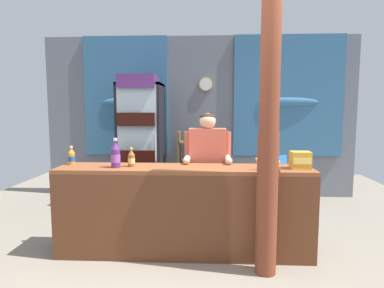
# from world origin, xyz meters

# --- Properties ---
(ground_plane) EXTENTS (7.47, 7.47, 0.00)m
(ground_plane) POSITION_xyz_m (0.00, 1.15, 0.00)
(ground_plane) COLOR gray
(back_wall_curtained) EXTENTS (5.38, 0.22, 2.78)m
(back_wall_curtained) POSITION_xyz_m (0.04, 2.92, 1.44)
(back_wall_curtained) COLOR slate
(back_wall_curtained) RESTS_ON ground
(stall_counter) EXTENTS (2.66, 0.50, 0.94)m
(stall_counter) POSITION_xyz_m (-0.10, 0.45, 0.56)
(stall_counter) COLOR brown
(stall_counter) RESTS_ON ground
(timber_post) EXTENTS (0.21, 0.19, 2.68)m
(timber_post) POSITION_xyz_m (0.70, 0.15, 1.28)
(timber_post) COLOR brown
(timber_post) RESTS_ON ground
(drink_fridge) EXTENTS (0.68, 0.75, 2.05)m
(drink_fridge) POSITION_xyz_m (-0.91, 2.31, 1.12)
(drink_fridge) COLOR black
(drink_fridge) RESTS_ON ground
(bottle_shelf_rack) EXTENTS (0.48, 0.28, 1.17)m
(bottle_shelf_rack) POSITION_xyz_m (-0.10, 2.53, 0.61)
(bottle_shelf_rack) COLOR brown
(bottle_shelf_rack) RESTS_ON ground
(plastic_lawn_chair) EXTENTS (0.61, 0.61, 0.86)m
(plastic_lawn_chair) POSITION_xyz_m (1.07, 1.99, 0.49)
(plastic_lawn_chair) COLOR #3884D6
(plastic_lawn_chair) RESTS_ON ground
(shopkeeper) EXTENTS (0.55, 0.42, 1.50)m
(shopkeeper) POSITION_xyz_m (0.15, 0.98, 0.95)
(shopkeeper) COLOR #28282D
(shopkeeper) RESTS_ON ground
(soda_bottle_grape_soda) EXTENTS (0.10, 0.10, 0.31)m
(soda_bottle_grape_soda) POSITION_xyz_m (-0.81, 0.49, 1.07)
(soda_bottle_grape_soda) COLOR #56286B
(soda_bottle_grape_soda) RESTS_ON stall_counter
(soda_bottle_orange_soda) EXTENTS (0.07, 0.07, 0.20)m
(soda_bottle_orange_soda) POSITION_xyz_m (-1.34, 0.65, 1.02)
(soda_bottle_orange_soda) COLOR orange
(soda_bottle_orange_soda) RESTS_ON stall_counter
(soda_bottle_iced_tea) EXTENTS (0.07, 0.07, 0.20)m
(soda_bottle_iced_tea) POSITION_xyz_m (-0.66, 0.55, 1.02)
(soda_bottle_iced_tea) COLOR brown
(soda_bottle_iced_tea) RESTS_ON stall_counter
(snack_box_choco_powder) EXTENTS (0.20, 0.16, 0.18)m
(snack_box_choco_powder) POSITION_xyz_m (1.09, 0.51, 1.02)
(snack_box_choco_powder) COLOR gold
(snack_box_choco_powder) RESTS_ON stall_counter
(banana_bunch) EXTENTS (0.27, 0.07, 0.16)m
(banana_bunch) POSITION_xyz_m (0.75, 0.42, 1.00)
(banana_bunch) COLOR #DBCC42
(banana_bunch) RESTS_ON stall_counter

